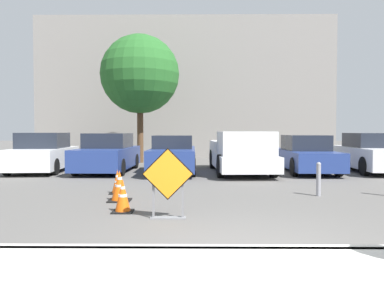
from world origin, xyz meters
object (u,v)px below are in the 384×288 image
(road_closed_sign, at_px, (168,181))
(parked_car_second, at_px, (108,154))
(traffic_cone_nearest, at_px, (123,196))
(parked_car_fifth, at_px, (370,154))
(parked_car_third, at_px, (173,155))
(parked_car_nearest, at_px, (43,154))
(parked_car_fourth, at_px, (306,155))
(traffic_cone_second, at_px, (120,186))
(bollard_nearest, at_px, (319,178))
(traffic_cone_third, at_px, (117,182))
(pickup_truck, at_px, (241,154))

(road_closed_sign, distance_m, parked_car_second, 8.67)
(traffic_cone_nearest, xyz_separation_m, parked_car_fifth, (8.55, 7.64, 0.40))
(parked_car_third, bearing_deg, parked_car_nearest, -3.14)
(parked_car_second, distance_m, parked_car_fourth, 7.96)
(traffic_cone_second, relative_size, bollard_nearest, 0.84)
(road_closed_sign, bearing_deg, bollard_nearest, 34.51)
(traffic_cone_third, bearing_deg, parked_car_second, 105.68)
(parked_car_fifth, bearing_deg, traffic_cone_second, 38.58)
(traffic_cone_third, distance_m, bollard_nearest, 5.17)
(parked_car_nearest, bearing_deg, parked_car_second, 175.98)
(parked_car_fifth, bearing_deg, traffic_cone_nearest, 44.36)
(pickup_truck, xyz_separation_m, parked_car_fifth, (5.29, 0.67, -0.01))
(parked_car_fifth, distance_m, bollard_nearest, 6.96)
(road_closed_sign, relative_size, traffic_cone_third, 2.12)
(bollard_nearest, bearing_deg, traffic_cone_second, -171.55)
(traffic_cone_third, distance_m, parked_car_second, 5.54)
(bollard_nearest, bearing_deg, pickup_truck, 104.79)
(parked_car_nearest, bearing_deg, road_closed_sign, 121.27)
(traffic_cone_second, height_order, parked_car_second, parked_car_second)
(traffic_cone_nearest, distance_m, parked_car_third, 7.35)
(traffic_cone_third, bearing_deg, parked_car_third, 77.13)
(parked_car_third, xyz_separation_m, bollard_nearest, (4.00, -5.39, -0.23))
(parked_car_second, height_order, bollard_nearest, parked_car_second)
(traffic_cone_third, xyz_separation_m, parked_car_second, (-1.49, 5.32, 0.41))
(road_closed_sign, xyz_separation_m, parked_car_fourth, (4.93, 8.06, -0.03))
(traffic_cone_nearest, xyz_separation_m, traffic_cone_second, (-0.31, 1.20, 0.02))
(traffic_cone_second, relative_size, parked_car_fourth, 0.16)
(traffic_cone_nearest, relative_size, parked_car_second, 0.15)
(traffic_cone_nearest, height_order, traffic_cone_third, traffic_cone_nearest)
(parked_car_second, bearing_deg, road_closed_sign, 111.85)
(road_closed_sign, xyz_separation_m, bollard_nearest, (3.63, 2.49, -0.26))
(traffic_cone_nearest, relative_size, traffic_cone_third, 1.08)
(parked_car_fourth, height_order, parked_car_fifth, parked_car_fifth)
(traffic_cone_third, height_order, bollard_nearest, bollard_nearest)
(parked_car_third, bearing_deg, traffic_cone_nearest, 85.06)
(parked_car_nearest, xyz_separation_m, parked_car_fourth, (10.62, -0.08, -0.03))
(parked_car_second, height_order, parked_car_fourth, parked_car_second)
(parked_car_fourth, bearing_deg, traffic_cone_third, 40.15)
(road_closed_sign, bearing_deg, traffic_cone_second, 125.65)
(parked_car_fourth, bearing_deg, traffic_cone_second, 46.46)
(traffic_cone_second, bearing_deg, parked_car_fifth, 36.01)
(parked_car_fourth, xyz_separation_m, bollard_nearest, (-1.31, -5.57, -0.23))
(road_closed_sign, distance_m, parked_car_fourth, 9.45)
(parked_car_fourth, distance_m, bollard_nearest, 5.72)
(parked_car_second, xyz_separation_m, pickup_truck, (5.32, -0.58, 0.03))
(road_closed_sign, bearing_deg, parked_car_fifth, 47.23)
(parked_car_second, distance_m, bollard_nearest, 8.72)
(road_closed_sign, height_order, parked_car_third, parked_car_third)
(traffic_cone_third, distance_m, parked_car_fourth, 8.35)
(traffic_cone_third, relative_size, parked_car_second, 0.14)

